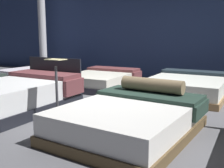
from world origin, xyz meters
name	(u,v)px	position (x,y,z in m)	size (l,w,h in m)	color
ground_plane	(102,106)	(0.00, 0.00, -0.01)	(18.00, 18.00, 0.02)	#5B5B60
showroom_back_wall	(170,22)	(0.00, 3.74, 1.75)	(18.00, 0.06, 3.50)	navy
bed_1	(21,94)	(-1.15, -0.95, 0.28)	(1.57, 2.04, 0.88)	black
bed_2	(131,118)	(1.16, -1.07, 0.23)	(1.66, 2.08, 0.68)	brown
bed_4	(41,74)	(-3.35, 1.68, 0.18)	(1.65, 2.14, 0.56)	black
bed_5	(102,80)	(-1.08, 1.66, 0.19)	(1.59, 2.07, 0.44)	#282631
bed_6	(188,86)	(1.16, 1.74, 0.21)	(1.74, 2.15, 0.48)	#926F48
price_sign	(57,99)	(0.00, -1.26, 0.38)	(0.28, 0.24, 0.99)	#3F3F44
support_pillar	(42,24)	(-4.61, 3.10, 1.75)	(0.27, 0.27, 3.50)	silver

